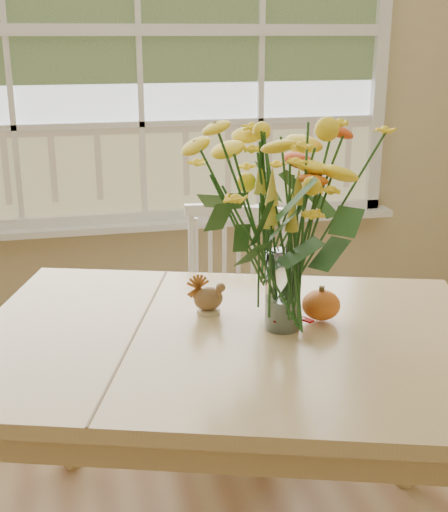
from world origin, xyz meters
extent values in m
cube|color=#CBB781|center=(0.00, 2.25, 1.35)|extent=(4.00, 0.02, 2.70)
cube|color=silver|center=(0.00, 2.23, 1.55)|extent=(2.20, 0.00, 1.60)
cube|color=white|center=(0.00, 2.18, 0.69)|extent=(2.42, 0.12, 0.03)
cube|color=tan|center=(0.06, 0.81, 0.73)|extent=(1.63, 1.38, 0.04)
cube|color=tan|center=(0.06, 0.81, 0.66)|extent=(1.48, 1.23, 0.10)
cylinder|color=tan|center=(-0.39, 1.38, 0.35)|extent=(0.07, 0.07, 0.71)
cylinder|color=tan|center=(0.76, 1.01, 0.35)|extent=(0.07, 0.07, 0.71)
cube|color=white|center=(0.22, 1.42, 0.42)|extent=(0.54, 0.53, 0.05)
cube|color=white|center=(0.29, 1.57, 0.66)|extent=(0.39, 0.21, 0.47)
cylinder|color=white|center=(0.02, 1.35, 0.20)|extent=(0.03, 0.03, 0.40)
cylinder|color=white|center=(0.14, 1.63, 0.20)|extent=(0.03, 0.03, 0.40)
cylinder|color=white|center=(0.31, 1.22, 0.20)|extent=(0.03, 0.03, 0.40)
cylinder|color=white|center=(0.43, 1.49, 0.20)|extent=(0.03, 0.03, 0.40)
cylinder|color=white|center=(0.22, 0.81, 0.86)|extent=(0.10, 0.10, 0.22)
ellipsoid|color=#E95A1B|center=(0.35, 0.84, 0.79)|extent=(0.11, 0.11, 0.09)
cylinder|color=#CCB78C|center=(0.04, 0.97, 0.75)|extent=(0.07, 0.07, 0.01)
ellipsoid|color=brown|center=(0.04, 0.97, 0.79)|extent=(0.09, 0.07, 0.07)
ellipsoid|color=#38160F|center=(0.23, 0.83, 0.78)|extent=(0.08, 0.08, 0.08)
camera|label=1|loc=(-0.33, -0.88, 1.54)|focal=48.00mm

